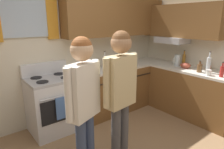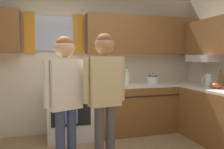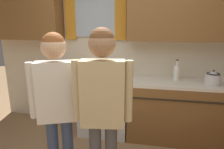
{
  "view_description": "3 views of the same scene",
  "coord_description": "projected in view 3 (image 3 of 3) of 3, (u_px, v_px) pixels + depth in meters",
  "views": [
    {
      "loc": [
        -1.38,
        -1.38,
        1.78
      ],
      "look_at": [
        0.33,
        0.78,
        1.02
      ],
      "focal_mm": 31.92,
      "sensor_mm": 36.0,
      "label": 1
    },
    {
      "loc": [
        -0.63,
        -2.27,
        1.38
      ],
      "look_at": [
        0.19,
        0.54,
        1.17
      ],
      "focal_mm": 35.43,
      "sensor_mm": 36.0,
      "label": 2
    },
    {
      "loc": [
        0.39,
        -1.3,
        1.67
      ],
      "look_at": [
        0.01,
        0.65,
        1.18
      ],
      "focal_mm": 30.9,
      "sensor_mm": 36.0,
      "label": 3
    }
  ],
  "objects": [
    {
      "name": "stove_oven",
      "position": [
        105.0,
        104.0,
        3.12
      ],
      "size": [
        0.75,
        0.67,
        1.1
      ],
      "color": "silver",
      "rests_on": "ground"
    },
    {
      "name": "adult_left",
      "position": [
        57.0,
        98.0,
        1.8
      ],
      "size": [
        0.48,
        0.28,
        1.63
      ],
      "color": "#38476B",
      "rests_on": "ground"
    },
    {
      "name": "back_wall_unit",
      "position": [
        129.0,
        37.0,
        3.07
      ],
      "size": [
        4.6,
        0.42,
        2.6
      ],
      "color": "beige",
      "rests_on": "ground"
    },
    {
      "name": "stovetop_kettle",
      "position": [
        213.0,
        78.0,
        2.63
      ],
      "size": [
        0.27,
        0.2,
        0.21
      ],
      "color": "silver",
      "rests_on": "kitchen_counter_run"
    },
    {
      "name": "bottle_milk_white",
      "position": [
        176.0,
        73.0,
        2.83
      ],
      "size": [
        0.08,
        0.08,
        0.31
      ],
      "color": "white",
      "rests_on": "kitchen_counter_run"
    },
    {
      "name": "adult_in_plaid",
      "position": [
        103.0,
        100.0,
        1.66
      ],
      "size": [
        0.51,
        0.23,
        1.67
      ],
      "color": "#4C4C51",
      "rests_on": "ground"
    }
  ]
}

